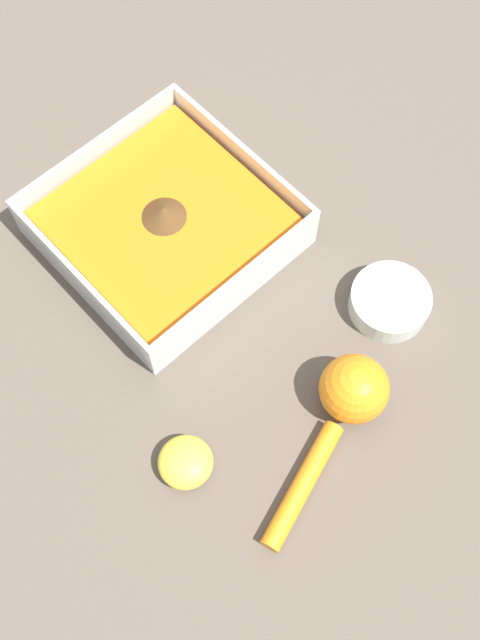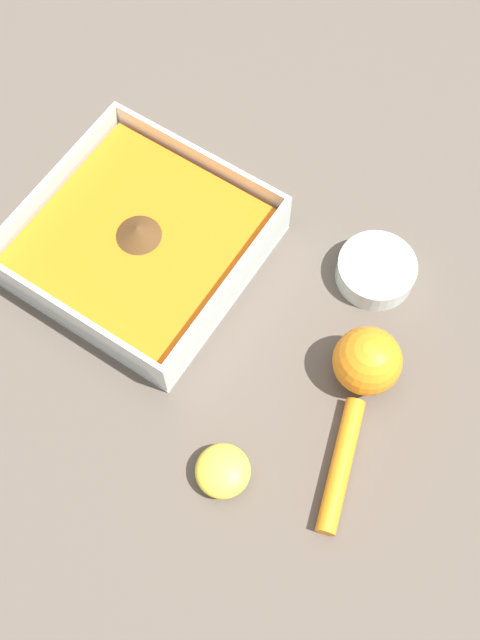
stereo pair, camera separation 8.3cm
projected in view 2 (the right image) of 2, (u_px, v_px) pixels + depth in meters
The scene contains 5 objects.
ground_plane at pixel (153, 250), 0.90m from camera, with size 4.00×4.00×0.00m, color brown.
square_dish at pixel (141, 244), 0.88m from camera, with size 0.25×0.25×0.07m.
spice_bowl at pixel (376, 271), 0.88m from camera, with size 0.09×0.09×0.03m.
lemon_squeezer at pixel (363, 375), 0.80m from camera, with size 0.22×0.10×0.08m.
lemon_half at pixel (223, 471), 0.78m from camera, with size 0.06×0.06×0.03m.
Camera 2 is at (-0.32, -0.33, 0.79)m, focal length 42.00 mm.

